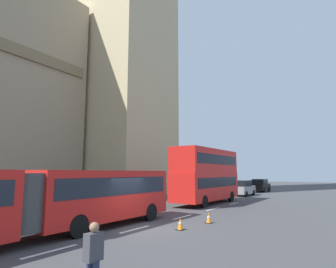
{
  "coord_description": "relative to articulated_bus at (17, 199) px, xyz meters",
  "views": [
    {
      "loc": [
        -11.09,
        -9.21,
        2.8
      ],
      "look_at": [
        9.06,
        4.26,
        6.21
      ],
      "focal_mm": 29.34,
      "sensor_mm": 36.0,
      "label": 1
    }
  ],
  "objects": [
    {
      "name": "ground_plane",
      "position": [
        5.14,
        -1.99,
        -1.75
      ],
      "size": [
        160.0,
        160.0,
        0.0
      ],
      "primitive_type": "plane",
      "color": "#424244"
    },
    {
      "name": "lane_centre_marking",
      "position": [
        4.88,
        -1.99,
        -1.74
      ],
      "size": [
        29.8,
        0.16,
        0.01
      ],
      "color": "silver",
      "rests_on": "ground_plane"
    },
    {
      "name": "articulated_bus",
      "position": [
        0.0,
        0.0,
        0.0
      ],
      "size": [
        17.47,
        2.54,
        2.9
      ],
      "color": "red",
      "rests_on": "ground_plane"
    },
    {
      "name": "double_decker_bus",
      "position": [
        17.23,
        0.0,
        0.96
      ],
      "size": [
        9.24,
        2.54,
        4.9
      ],
      "color": "red",
      "rests_on": "ground_plane"
    },
    {
      "name": "sedan_lead",
      "position": [
        27.6,
        0.18,
        -0.83
      ],
      "size": [
        4.4,
        1.86,
        1.85
      ],
      "color": "gray",
      "rests_on": "ground_plane"
    },
    {
      "name": "sedan_trailing",
      "position": [
        35.66,
        0.24,
        -0.83
      ],
      "size": [
        4.4,
        1.86,
        1.85
      ],
      "color": "black",
      "rests_on": "ground_plane"
    },
    {
      "name": "traffic_cone_west",
      "position": [
        6.01,
        -3.93,
        -1.46
      ],
      "size": [
        0.36,
        0.36,
        0.58
      ],
      "color": "black",
      "rests_on": "ground_plane"
    },
    {
      "name": "traffic_cone_middle",
      "position": [
        8.46,
        -4.31,
        -1.46
      ],
      "size": [
        0.36,
        0.36,
        0.58
      ],
      "color": "black",
      "rests_on": "ground_plane"
    },
    {
      "name": "pedestrian_near_cones",
      "position": [
        -1.55,
        -6.27,
        -0.83
      ],
      "size": [
        0.41,
        0.36,
        1.69
      ],
      "color": "#262D4C",
      "rests_on": "ground_plane"
    }
  ]
}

